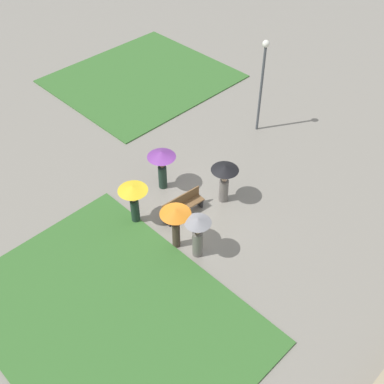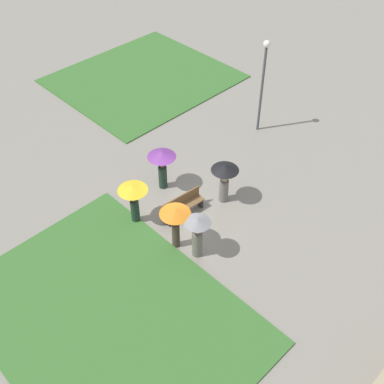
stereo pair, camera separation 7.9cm
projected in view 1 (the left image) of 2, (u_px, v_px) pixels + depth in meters
ground_plane at (186, 212)px, 19.36m from camera, size 90.00×90.00×0.00m
lawn_patch_near at (111, 316)px, 15.77m from camera, size 7.04×9.70×0.06m
lawn_patch_far at (142, 79)px, 27.09m from camera, size 9.02×8.18×0.06m
park_bench at (183, 205)px, 18.97m from camera, size 1.87×0.59×0.90m
lamp_post at (263, 75)px, 21.58m from camera, size 0.32×0.32×4.59m
crowd_person_purple at (162, 161)px, 19.52m from camera, size 1.18×1.18×1.88m
crowd_person_yellow at (133, 196)px, 18.10m from camera, size 1.15×1.15×1.82m
crowd_person_black at (224, 176)px, 19.03m from camera, size 1.11×1.11×1.81m
crowd_person_orange at (176, 218)px, 17.08m from camera, size 1.14×1.14×1.89m
crowd_person_grey at (198, 232)px, 16.97m from camera, size 0.97×0.97×1.85m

